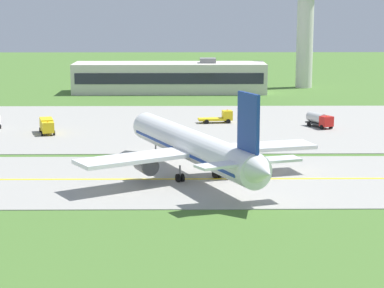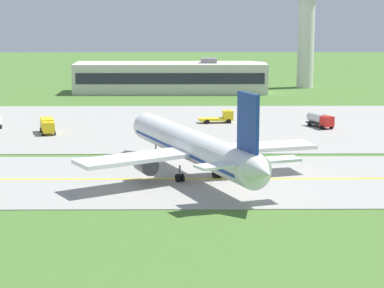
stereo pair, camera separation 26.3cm
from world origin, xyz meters
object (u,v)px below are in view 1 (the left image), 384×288
Objects in this scene: airplane_lead at (194,147)px; service_truck_pushback at (221,117)px; service_truck_baggage at (47,125)px; service_truck_fuel at (319,119)px; control_tower at (305,21)px.

service_truck_pushback is (5.73, 43.91, -2.95)m from airplane_lead.
service_truck_baggage is (-25.02, 32.73, -2.60)m from airplane_lead.
airplane_lead reaches higher than service_truck_baggage.
service_truck_baggage is 32.73m from service_truck_pushback.
service_truck_fuel is (48.47, 5.80, 0.00)m from service_truck_baggage.
airplane_lead is at bearing -52.60° from service_truck_baggage.
airplane_lead is at bearing -106.72° from control_tower.
service_truck_fuel is 0.21× the size of control_tower.
control_tower is (31.15, 103.71, 13.58)m from airplane_lead.
service_truck_pushback is (-17.72, 5.38, -0.35)m from service_truck_fuel.
service_truck_fuel is at bearing 58.68° from airplane_lead.
service_truck_baggage is at bearing -128.36° from control_tower.
service_truck_fuel is 18.52m from service_truck_pushback.
airplane_lead is 109.14m from control_tower.
service_truck_fuel reaches higher than service_truck_baggage.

